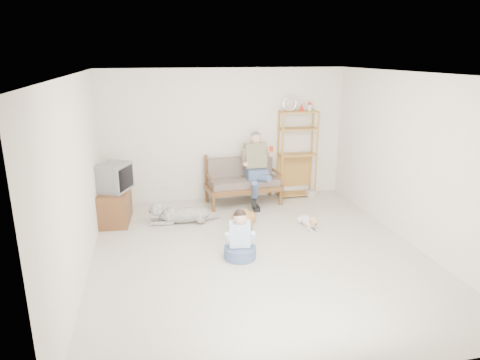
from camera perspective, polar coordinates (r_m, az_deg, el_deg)
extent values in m
plane|color=silver|center=(6.69, 2.46, -9.79)|extent=(5.50, 5.50, 0.00)
plane|color=white|center=(6.01, 2.78, 13.97)|extent=(5.50, 5.50, 0.00)
plane|color=silver|center=(8.84, -1.94, 5.97)|extent=(5.00, 0.00, 5.00)
plane|color=silver|center=(3.78, 13.39, -9.23)|extent=(5.00, 0.00, 5.00)
plane|color=silver|center=(6.10, -20.76, 0.06)|extent=(0.00, 5.50, 5.50)
plane|color=silver|center=(7.25, 22.10, 2.42)|extent=(0.00, 5.50, 5.50)
cube|color=brown|center=(8.71, 0.47, -0.96)|extent=(1.55, 0.82, 0.10)
cube|color=brown|center=(8.68, 0.47, -0.23)|extent=(1.42, 0.71, 0.13)
cube|color=brown|center=(8.84, 0.14, 1.66)|extent=(1.39, 0.23, 0.45)
cylinder|color=brown|center=(8.85, 0.05, 3.01)|extent=(1.40, 0.16, 0.05)
cylinder|color=brown|center=(8.38, -3.76, -3.17)|extent=(0.07, 0.07, 0.30)
cylinder|color=brown|center=(8.84, -4.38, 0.10)|extent=(0.07, 0.07, 0.95)
cylinder|color=brown|center=(8.68, 5.42, -2.50)|extent=(0.07, 0.07, 0.30)
cylinder|color=brown|center=(9.13, 4.35, 0.62)|extent=(0.07, 0.07, 0.95)
cube|color=#475683|center=(8.65, 2.20, 0.88)|extent=(0.40, 0.38, 0.20)
cube|color=#7F7759|center=(8.66, 2.06, 3.31)|extent=(0.42, 0.29, 0.53)
sphere|color=tan|center=(8.56, 2.13, 5.57)|extent=(0.21, 0.21, 0.21)
sphere|color=#5E5853|center=(8.57, 2.10, 5.86)|extent=(0.19, 0.19, 0.19)
cylinder|color=red|center=(8.48, 4.23, 4.19)|extent=(0.07, 0.07, 0.09)
cube|color=#BD903B|center=(8.96, 7.86, 9.00)|extent=(0.78, 0.32, 0.03)
torus|color=silver|center=(8.87, 6.65, 10.05)|extent=(0.32, 0.05, 0.32)
cone|color=red|center=(8.97, 8.20, 9.60)|extent=(0.10, 0.10, 0.16)
cylinder|color=#BD903B|center=(8.86, 5.66, 3.07)|extent=(0.04, 0.04, 1.84)
cylinder|color=#BD903B|center=(9.14, 5.09, 3.50)|extent=(0.04, 0.04, 1.84)
cylinder|color=#BD903B|center=(9.12, 10.20, 3.27)|extent=(0.04, 0.04, 1.84)
cylinder|color=#BD903B|center=(9.39, 9.52, 3.68)|extent=(0.04, 0.04, 1.84)
cube|color=beige|center=(9.36, 9.46, -1.77)|extent=(0.23, 0.18, 0.13)
cube|color=brown|center=(8.11, -16.31, -3.36)|extent=(0.57, 0.94, 0.60)
cube|color=brown|center=(7.93, -18.14, -3.98)|extent=(0.05, 0.40, 0.50)
cube|color=brown|center=(8.34, -17.86, -2.95)|extent=(0.05, 0.40, 0.50)
cube|color=slate|center=(7.95, -16.48, 0.36)|extent=(0.68, 0.73, 0.49)
cube|color=black|center=(7.84, -14.96, 0.26)|extent=(0.23, 0.46, 0.39)
cube|color=silver|center=(8.95, -9.76, -1.07)|extent=(0.12, 0.02, 0.08)
ellipsoid|color=#C89145|center=(7.54, 0.46, -5.44)|extent=(0.55, 0.98, 0.29)
sphere|color=#C89145|center=(7.27, 0.38, -6.12)|extent=(0.29, 0.29, 0.29)
sphere|color=#C89145|center=(7.01, 0.32, -5.89)|extent=(0.23, 0.23, 0.23)
ellipsoid|color=#C89145|center=(6.92, 0.29, -6.40)|extent=(0.14, 0.18, 0.09)
cylinder|color=#C89145|center=(8.00, 0.57, -4.78)|extent=(0.08, 0.37, 0.05)
ellipsoid|color=#C89145|center=(7.04, -0.33, -5.81)|extent=(0.07, 0.08, 0.11)
ellipsoid|color=#C89145|center=(7.03, 0.98, -5.83)|extent=(0.07, 0.08, 0.11)
ellipsoid|color=silver|center=(7.88, -7.34, -4.65)|extent=(0.94, 0.36, 0.28)
sphere|color=silver|center=(7.87, -9.37, -4.62)|extent=(0.28, 0.28, 0.28)
sphere|color=silver|center=(7.83, -11.11, -3.87)|extent=(0.24, 0.24, 0.24)
ellipsoid|color=silver|center=(7.85, -11.88, -4.07)|extent=(0.18, 0.11, 0.09)
cylinder|color=silver|center=(7.93, -3.97, -5.05)|extent=(0.37, 0.15, 0.04)
ellipsoid|color=silver|center=(7.91, -10.92, -3.66)|extent=(0.08, 0.06, 0.12)
ellipsoid|color=silver|center=(7.75, -10.94, -4.08)|extent=(0.08, 0.06, 0.12)
ellipsoid|color=white|center=(7.78, 8.98, -5.42)|extent=(0.24, 0.46, 0.17)
sphere|color=white|center=(7.66, 9.42, -5.69)|extent=(0.17, 0.17, 0.17)
sphere|color=tan|center=(7.54, 9.82, -5.45)|extent=(0.16, 0.16, 0.16)
ellipsoid|color=tan|center=(7.49, 10.06, -5.76)|extent=(0.08, 0.12, 0.06)
cylinder|color=white|center=(7.98, 8.26, -5.21)|extent=(0.10, 0.17, 0.03)
cone|color=tan|center=(7.52, 9.41, -5.13)|extent=(0.05, 0.05, 0.06)
cone|color=tan|center=(7.56, 10.16, -5.02)|extent=(0.05, 0.05, 0.06)
torus|color=red|center=(7.57, 9.74, -5.48)|extent=(0.15, 0.15, 0.02)
cylinder|color=#475683|center=(6.53, 0.00, -9.60)|extent=(0.49, 0.49, 0.18)
cube|color=white|center=(6.43, -0.04, -7.21)|extent=(0.34, 0.25, 0.38)
sphere|color=tan|center=(6.31, 0.00, -5.08)|extent=(0.20, 0.20, 0.20)
sphere|color=black|center=(6.31, -0.02, -4.76)|extent=(0.19, 0.19, 0.19)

